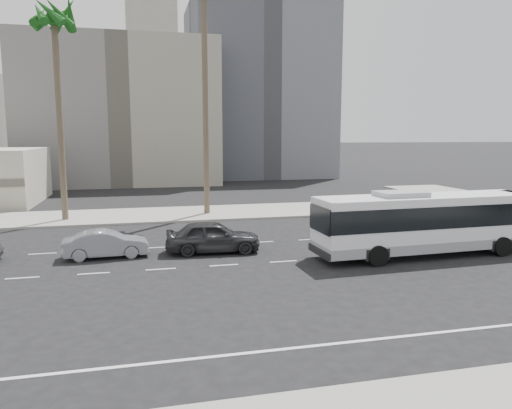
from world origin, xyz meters
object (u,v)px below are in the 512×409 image
object	(u,v)px
palm_mid	(54,23)
city_bus	(425,221)
car_a	(213,237)
car_b	(106,244)

from	to	relation	value
palm_mid	city_bus	bearing A→B (deg)	-37.03
city_bus	palm_mid	distance (m)	27.63
city_bus	car_a	world-z (taller)	city_bus
city_bus	palm_mid	xyz separation A→B (m)	(-19.83, 14.96, 12.11)
car_a	palm_mid	bearing A→B (deg)	42.11
car_b	palm_mid	world-z (taller)	palm_mid
city_bus	palm_mid	size ratio (longest dim) A/B	0.77
car_a	car_b	bearing A→B (deg)	92.25
car_a	car_b	size ratio (longest dim) A/B	1.18
city_bus	car_a	size ratio (longest dim) A/B	2.37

